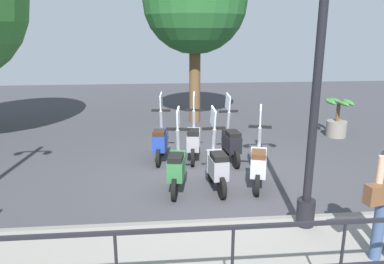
# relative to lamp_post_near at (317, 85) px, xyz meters

# --- Properties ---
(ground_plane) EXTENTS (28.00, 28.00, 0.00)m
(ground_plane) POSITION_rel_lamp_post_near_xyz_m (2.40, 0.93, -2.22)
(ground_plane) COLOR #38383D
(promenade_walkway) EXTENTS (2.20, 20.00, 0.15)m
(promenade_walkway) POSITION_rel_lamp_post_near_xyz_m (-0.75, 0.93, -2.14)
(promenade_walkway) COLOR gray
(promenade_walkway) RESTS_ON ground_plane
(fence_railing) EXTENTS (0.04, 16.03, 1.07)m
(fence_railing) POSITION_rel_lamp_post_near_xyz_m (-1.80, 0.93, -1.33)
(fence_railing) COLOR black
(fence_railing) RESTS_ON promenade_walkway
(lamp_post_near) EXTENTS (0.26, 0.90, 4.63)m
(lamp_post_near) POSITION_rel_lamp_post_near_xyz_m (0.00, 0.00, 0.00)
(lamp_post_near) COLOR black
(lamp_post_near) RESTS_ON promenade_walkway
(tree_distant) EXTENTS (3.20, 3.20, 5.39)m
(tree_distant) POSITION_rel_lamp_post_near_xyz_m (7.22, 0.91, 1.54)
(tree_distant) COLOR brown
(tree_distant) RESTS_ON ground_plane
(potted_palm) EXTENTS (1.06, 0.66, 1.05)m
(potted_palm) POSITION_rel_lamp_post_near_xyz_m (5.03, -2.91, -1.77)
(potted_palm) COLOR slate
(potted_palm) RESTS_ON ground_plane
(scooter_near_0) EXTENTS (1.21, 0.53, 1.54)m
(scooter_near_0) POSITION_rel_lamp_post_near_xyz_m (1.76, 0.24, -1.73)
(scooter_near_0) COLOR black
(scooter_near_0) RESTS_ON ground_plane
(scooter_near_1) EXTENTS (1.23, 0.44, 1.54)m
(scooter_near_1) POSITION_rel_lamp_post_near_xyz_m (1.71, 1.05, -1.73)
(scooter_near_1) COLOR black
(scooter_near_1) RESTS_ON ground_plane
(scooter_near_2) EXTENTS (1.23, 0.47, 1.54)m
(scooter_near_2) POSITION_rel_lamp_post_near_xyz_m (1.72, 1.80, -1.73)
(scooter_near_2) COLOR black
(scooter_near_2) RESTS_ON ground_plane
(scooter_far_0) EXTENTS (1.23, 0.44, 1.54)m
(scooter_far_0) POSITION_rel_lamp_post_near_xyz_m (3.20, 0.48, -1.73)
(scooter_far_0) COLOR black
(scooter_far_0) RESTS_ON ground_plane
(scooter_far_1) EXTENTS (1.23, 0.45, 1.54)m
(scooter_far_1) POSITION_rel_lamp_post_near_xyz_m (3.41, 1.32, -1.73)
(scooter_far_1) COLOR black
(scooter_far_1) RESTS_ON ground_plane
(scooter_far_2) EXTENTS (1.23, 0.44, 1.54)m
(scooter_far_2) POSITION_rel_lamp_post_near_xyz_m (3.44, 2.08, -1.73)
(scooter_far_2) COLOR black
(scooter_far_2) RESTS_ON ground_plane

